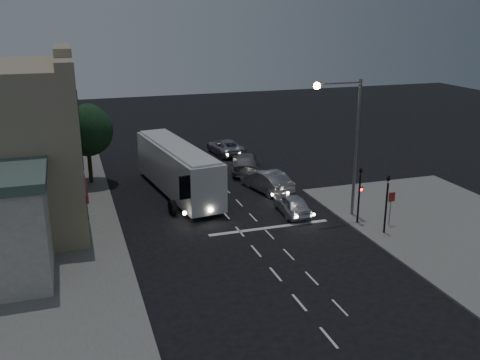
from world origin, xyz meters
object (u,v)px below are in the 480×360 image
object	(u,v)px
regulatory_sign	(391,203)
car_sedan_b	(245,162)
car_suv	(292,204)
street_tree	(87,128)
car_sedan_c	(225,147)
traffic_signal_main	(360,189)
streetlight	(348,133)
tour_bus	(177,168)
car_sedan_a	(267,181)
traffic_signal_side	(387,197)

from	to	relation	value
regulatory_sign	car_sedan_b	bearing A→B (deg)	107.99
car_suv	street_tree	distance (m)	17.25
car_sedan_b	car_sedan_c	xyz separation A→B (m)	(0.08, 6.19, -0.09)
car_suv	car_sedan_c	size ratio (longest dim) A/B	0.78
traffic_signal_main	streetlight	distance (m)	3.61
tour_bus	traffic_signal_main	bearing A→B (deg)	-52.53
car_sedan_c	streetlight	world-z (taller)	streetlight
car_sedan_b	traffic_signal_main	bearing A→B (deg)	122.08
tour_bus	car_sedan_c	world-z (taller)	tour_bus
car_sedan_a	car_sedan_c	world-z (taller)	car_sedan_a
car_suv	street_tree	world-z (taller)	street_tree
tour_bus	streetlight	xyz separation A→B (m)	(9.46, -8.21, 3.69)
regulatory_sign	streetlight	xyz separation A→B (m)	(-1.96, 2.44, 4.14)
car_sedan_a	traffic_signal_main	bearing A→B (deg)	98.62
car_suv	regulatory_sign	xyz separation A→B (m)	(4.97, -4.04, 0.90)
traffic_signal_main	traffic_signal_side	bearing A→B (deg)	-70.51
car_sedan_a	car_sedan_c	size ratio (longest dim) A/B	0.97
car_sedan_c	traffic_signal_side	size ratio (longest dim) A/B	1.27
car_sedan_a	car_sedan_b	distance (m)	5.48
regulatory_sign	tour_bus	bearing A→B (deg)	136.99
streetlight	regulatory_sign	bearing A→B (deg)	-51.25
car_suv	car_sedan_b	xyz separation A→B (m)	(0.23, 10.55, 0.12)
traffic_signal_main	car_sedan_c	bearing A→B (deg)	98.51
traffic_signal_side	tour_bus	bearing A→B (deg)	131.89
car_sedan_c	traffic_signal_main	size ratio (longest dim) A/B	1.27
traffic_signal_side	regulatory_sign	distance (m)	1.61
car_suv	traffic_signal_main	distance (m)	4.77
street_tree	tour_bus	bearing A→B (deg)	-37.12
regulatory_sign	traffic_signal_side	bearing A→B (deg)	-136.08
streetlight	traffic_signal_main	bearing A→B (deg)	-79.80
car_sedan_c	street_tree	distance (m)	14.49
car_sedan_b	street_tree	size ratio (longest dim) A/B	0.90
traffic_signal_main	street_tree	xyz separation A→B (m)	(-15.81, 14.25, 2.08)
traffic_signal_main	streetlight	world-z (taller)	streetlight
tour_bus	traffic_signal_main	world-z (taller)	traffic_signal_main
street_tree	regulatory_sign	bearing A→B (deg)	-41.08
car_sedan_a	traffic_signal_main	world-z (taller)	traffic_signal_main
car_suv	traffic_signal_main	bearing A→B (deg)	140.96
street_tree	traffic_signal_side	bearing A→B (deg)	-44.50
streetlight	street_tree	distance (m)	20.19
tour_bus	traffic_signal_side	bearing A→B (deg)	-55.88
regulatory_sign	streetlight	distance (m)	5.18
traffic_signal_side	traffic_signal_main	bearing A→B (deg)	109.49
car_sedan_b	street_tree	bearing A→B (deg)	16.43
car_sedan_b	regulatory_sign	xyz separation A→B (m)	(4.74, -14.58, 0.78)
regulatory_sign	car_sedan_c	bearing A→B (deg)	102.63
car_suv	car_sedan_b	distance (m)	10.55
streetlight	car_sedan_a	bearing A→B (deg)	113.57
car_sedan_a	streetlight	xyz separation A→B (m)	(2.91, -6.67, 4.90)
car_sedan_a	traffic_signal_main	size ratio (longest dim) A/B	1.23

